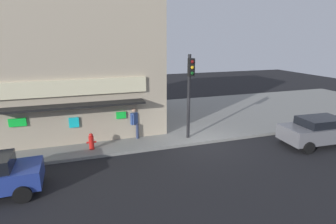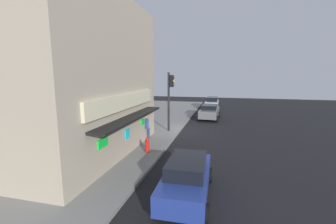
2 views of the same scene
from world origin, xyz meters
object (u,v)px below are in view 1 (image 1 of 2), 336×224
object	(u,v)px
traffic_light	(190,86)
fire_hydrant	(91,142)
pedestrian	(134,122)
parked_car_grey	(319,130)

from	to	relation	value
traffic_light	fire_hydrant	distance (m)	6.02
pedestrian	fire_hydrant	bearing A→B (deg)	-159.28
fire_hydrant	parked_car_grey	distance (m)	12.40
pedestrian	parked_car_grey	bearing A→B (deg)	-21.78
fire_hydrant	traffic_light	bearing A→B (deg)	-1.03
parked_car_grey	traffic_light	bearing A→B (deg)	157.15
fire_hydrant	pedestrian	bearing A→B (deg)	20.72
fire_hydrant	pedestrian	world-z (taller)	pedestrian
parked_car_grey	pedestrian	bearing A→B (deg)	158.22
traffic_light	parked_car_grey	distance (m)	7.59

